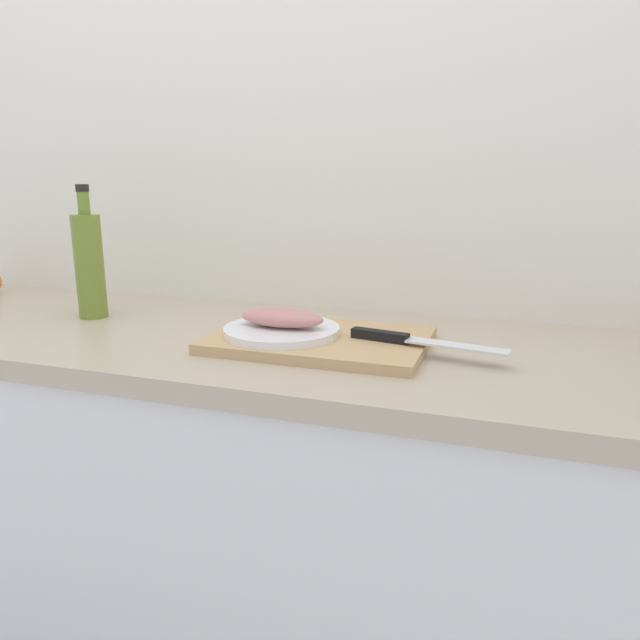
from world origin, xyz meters
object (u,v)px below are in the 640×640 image
white_plate (282,331)px  fish_fillet (282,318)px  cutting_board (320,340)px  olive_oil_bottle (89,264)px  chef_knife (407,339)px

white_plate → fish_fillet: 0.03m
cutting_board → olive_oil_bottle: (-0.57, 0.05, 0.11)m
cutting_board → chef_knife: size_ratio=1.40×
cutting_board → white_plate: white_plate is taller
chef_knife → olive_oil_bottle: 0.75m
fish_fillet → chef_knife: (0.24, 0.01, -0.02)m
fish_fillet → cutting_board: bearing=13.8°
olive_oil_bottle → chef_knife: bearing=-4.8°
fish_fillet → olive_oil_bottle: bearing=171.8°
cutting_board → white_plate: 0.08m
cutting_board → white_plate: size_ratio=1.82×
cutting_board → fish_fillet: (-0.07, -0.02, 0.04)m
fish_fillet → olive_oil_bottle: 0.51m
fish_fillet → chef_knife: bearing=2.4°
white_plate → chef_knife: (0.24, 0.01, 0.00)m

